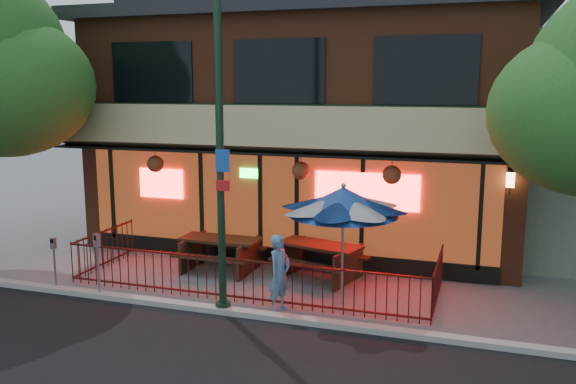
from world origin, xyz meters
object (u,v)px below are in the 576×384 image
Objects in this scene: picnic_table_left at (220,249)px; parking_meter_far at (54,255)px; street_light at (220,162)px; picnic_table_right at (320,255)px; patio_umbrella at (343,201)px; parking_meter_near at (98,254)px; pedestrian at (280,273)px.

picnic_table_left is 1.60× the size of parking_meter_far.
parking_meter_far reaches higher than picnic_table_left.
street_light is 4.03m from picnic_table_right.
patio_umbrella is 2.12× the size of parking_meter_far.
street_light is at bearing -0.04° from parking_meter_far.
parking_meter_far is (-4.20, 0.00, -2.30)m from street_light.
patio_umbrella is 5.53m from parking_meter_near.
picnic_table_right is 5.18m from parking_meter_near.
picnic_table_right is 1.87× the size of parking_meter_far.
patio_umbrella reaches higher than picnic_table_left.
parking_meter_far is at bearing -169.43° from patio_umbrella.
pedestrian reaches higher than picnic_table_left.
picnic_table_left is (-1.23, 2.58, -2.59)m from street_light.
pedestrian is (-1.14, -0.81, -1.45)m from patio_umbrella.
parking_meter_near reaches higher than picnic_table_right.
patio_umbrella is at bearing 28.18° from street_light.
street_light is 5.58× the size of parking_meter_far.
picnic_table_left is at bearing 63.36° from pedestrian.
picnic_table_right is at bearing 64.79° from street_light.
picnic_table_right is at bearing 33.87° from parking_meter_near.
patio_umbrella is 1.62× the size of pedestrian.
parking_meter_near is at bearing -178.51° from street_light.
patio_umbrella is 2.01m from pedestrian.
patio_umbrella is (3.49, -1.37, 1.70)m from picnic_table_left.
picnic_table_left is at bearing 56.84° from parking_meter_near.
patio_umbrella is at bearing -59.69° from picnic_table_right.
picnic_table_left is 3.94m from parking_meter_far.
parking_meter_far is (-1.23, 0.08, -0.14)m from parking_meter_near.
picnic_table_left is at bearing 40.98° from parking_meter_far.
patio_umbrella reaches higher than parking_meter_far.
pedestrian is at bearing 6.69° from parking_meter_near.
picnic_table_right is at bearing 4.98° from picnic_table_left.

